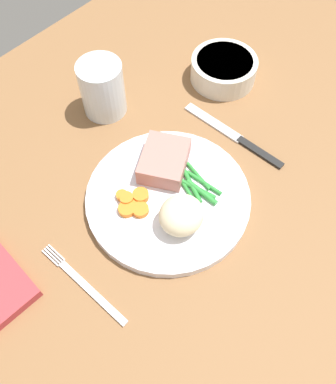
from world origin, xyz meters
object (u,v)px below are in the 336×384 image
object	(u,v)px
meat_portion	(163,162)
salad_bowl	(224,68)
fork	(84,284)
knife	(235,137)
dinner_plate	(168,198)
water_glass	(103,92)

from	to	relation	value
meat_portion	salad_bowl	bearing A→B (deg)	14.53
fork	knife	distance (cm)	35.38
dinner_plate	meat_portion	size ratio (longest dim) A/B	3.01
fork	knife	xyz separation A→B (cm)	(35.38, -0.03, -0.00)
meat_portion	salad_bowl	size ratio (longest dim) A/B	0.69
dinner_plate	knife	distance (cm)	17.29
fork	knife	world-z (taller)	knife
salad_bowl	meat_portion	bearing A→B (deg)	-165.47
salad_bowl	dinner_plate	bearing A→B (deg)	-159.49
water_glass	salad_bowl	xyz separation A→B (cm)	(20.25, -11.17, -1.71)
dinner_plate	knife	bearing A→B (deg)	-0.95
dinner_plate	fork	bearing A→B (deg)	-179.19
knife	meat_portion	bearing A→B (deg)	167.04
meat_portion	water_glass	world-z (taller)	water_glass
meat_portion	fork	bearing A→B (deg)	-168.74
dinner_plate	water_glass	bearing A→B (deg)	71.69
dinner_plate	water_glass	size ratio (longest dim) A/B	2.59
water_glass	salad_bowl	size ratio (longest dim) A/B	0.80
water_glass	salad_bowl	world-z (taller)	water_glass
knife	salad_bowl	distance (cm)	14.72
dinner_plate	fork	distance (cm)	18.11
fork	salad_bowl	distance (cm)	46.68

